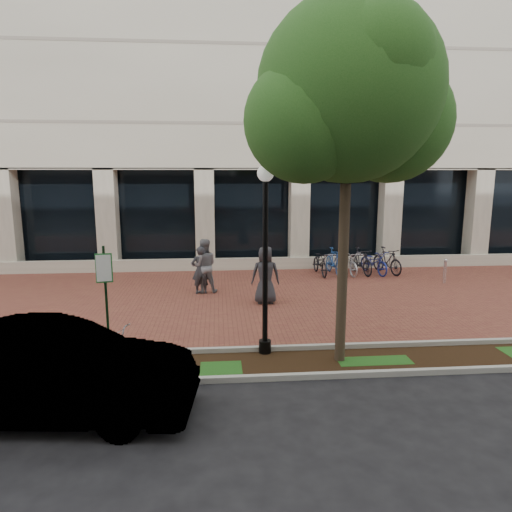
{
  "coord_description": "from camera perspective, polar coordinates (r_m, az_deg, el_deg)",
  "views": [
    {
      "loc": [
        -1.47,
        -14.36,
        4.04
      ],
      "look_at": [
        -0.33,
        -0.8,
        1.55
      ],
      "focal_mm": 32.0,
      "sensor_mm": 36.0,
      "label": 1
    }
  ],
  "objects": [
    {
      "name": "lamppost",
      "position": [
        9.95,
        1.17,
        0.77
      ],
      "size": [
        0.36,
        0.36,
        4.21
      ],
      "color": "black",
      "rests_on": "ground"
    },
    {
      "name": "brick_plaza",
      "position": [
        14.99,
        0.99,
        -5.26
      ],
      "size": [
        40.0,
        9.0,
        0.01
      ],
      "primitive_type": "cube",
      "color": "brown",
      "rests_on": "ground"
    },
    {
      "name": "street_tree",
      "position": [
        9.73,
        11.78,
        18.29
      ],
      "size": [
        4.39,
        3.65,
        7.48
      ],
      "color": "#483B29",
      "rests_on": "ground"
    },
    {
      "name": "ground",
      "position": [
        14.99,
        0.99,
        -5.27
      ],
      "size": [
        120.0,
        120.0,
        0.0
      ],
      "primitive_type": "plane",
      "color": "black",
      "rests_on": "ground"
    },
    {
      "name": "pedestrian_left",
      "position": [
        15.44,
        -6.96,
        -1.77
      ],
      "size": [
        0.66,
        0.49,
        1.63
      ],
      "primitive_type": "imported",
      "rotation": [
        0.0,
        0.0,
        3.32
      ],
      "color": "#2D2E33",
      "rests_on": "ground"
    },
    {
      "name": "parking_sign",
      "position": [
        10.08,
        -18.27,
        -4.09
      ],
      "size": [
        0.34,
        0.07,
        2.56
      ],
      "rotation": [
        0.0,
        0.0,
        0.13
      ],
      "color": "#14371B",
      "rests_on": "ground"
    },
    {
      "name": "bike_rack_cluster",
      "position": [
        18.77,
        12.08,
        -0.72
      ],
      "size": [
        3.64,
        1.94,
        1.07
      ],
      "rotation": [
        0.0,
        0.0,
        0.16
      ],
      "color": "black",
      "rests_on": "ground"
    },
    {
      "name": "curb_plaza_side",
      "position": [
        10.73,
        3.47,
        -11.42
      ],
      "size": [
        40.0,
        0.12,
        0.12
      ],
      "primitive_type": "cube",
      "color": "#A6A69D",
      "rests_on": "ground"
    },
    {
      "name": "planting_strip",
      "position": [
        10.07,
        4.09,
        -13.28
      ],
      "size": [
        40.0,
        1.5,
        0.01
      ],
      "primitive_type": "cube",
      "color": "black",
      "rests_on": "ground"
    },
    {
      "name": "locked_bicycle",
      "position": [
        10.05,
        -18.87,
        -10.85
      ],
      "size": [
        1.99,
        1.38,
        0.99
      ],
      "primitive_type": "imported",
      "rotation": [
        0.0,
        0.0,
        1.15
      ],
      "color": "silver",
      "rests_on": "ground"
    },
    {
      "name": "pedestrian_right",
      "position": [
        14.18,
        1.19,
        -2.39
      ],
      "size": [
        0.91,
        0.62,
        1.82
      ],
      "primitive_type": "imported",
      "rotation": [
        0.0,
        0.0,
        3.1
      ],
      "color": "#292A2F",
      "rests_on": "ground"
    },
    {
      "name": "sedan_near_curb",
      "position": [
        8.5,
        -24.33,
        -13.15
      ],
      "size": [
        4.88,
        2.12,
        1.56
      ],
      "primitive_type": "imported",
      "rotation": [
        0.0,
        0.0,
        1.47
      ],
      "color": "#B9B8BD",
      "rests_on": "ground"
    },
    {
      "name": "curb_street_side",
      "position": [
        9.38,
        4.83,
        -14.79
      ],
      "size": [
        40.0,
        0.12,
        0.12
      ],
      "primitive_type": "cube",
      "color": "#A6A69D",
      "rests_on": "ground"
    },
    {
      "name": "bollard",
      "position": [
        18.22,
        22.54,
        -1.73
      ],
      "size": [
        0.12,
        0.12,
        0.93
      ],
      "color": "silver",
      "rests_on": "ground"
    },
    {
      "name": "near_office_building",
      "position": [
        25.59,
        -1.53,
        23.94
      ],
      "size": [
        40.0,
        12.12,
        16.0
      ],
      "color": "beige",
      "rests_on": "ground"
    },
    {
      "name": "pedestrian_mid",
      "position": [
        15.57,
        -6.53,
        -1.24
      ],
      "size": [
        0.95,
        0.76,
        1.85
      ],
      "primitive_type": "imported",
      "rotation": [
        0.0,
        0.0,
        3.21
      ],
      "color": "slate",
      "rests_on": "ground"
    }
  ]
}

